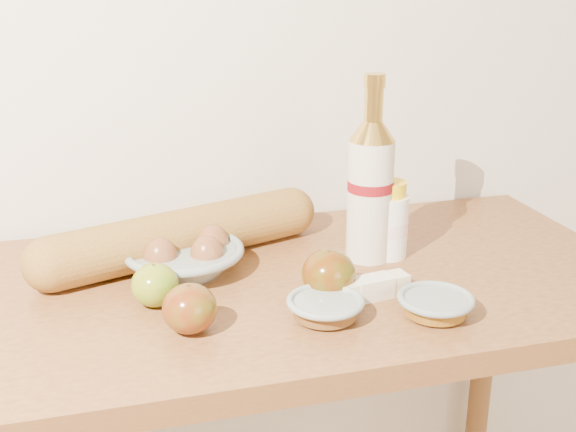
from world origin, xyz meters
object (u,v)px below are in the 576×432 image
at_px(cream_bottle, 388,222).
at_px(baguette, 182,235).
at_px(bourbon_bottle, 370,187).
at_px(egg_bowl, 184,255).
at_px(table, 283,344).

height_order(cream_bottle, baguette, cream_bottle).
bearing_deg(bourbon_bottle, egg_bowl, 161.48).
relative_size(table, baguette, 2.20).
relative_size(table, bourbon_bottle, 3.72).
bearing_deg(baguette, egg_bowl, -112.57).
bearing_deg(cream_bottle, bourbon_bottle, 169.11).
relative_size(table, cream_bottle, 8.73).
distance_m(table, baguette, 0.26).
bearing_deg(egg_bowl, bourbon_bottle, -4.52).
height_order(table, bourbon_bottle, bourbon_bottle).
xyz_separation_m(table, baguette, (-0.15, 0.12, 0.17)).
height_order(cream_bottle, egg_bowl, cream_bottle).
relative_size(egg_bowl, baguette, 0.42).
relative_size(bourbon_bottle, baguette, 0.59).
bearing_deg(baguette, cream_bottle, -30.65).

